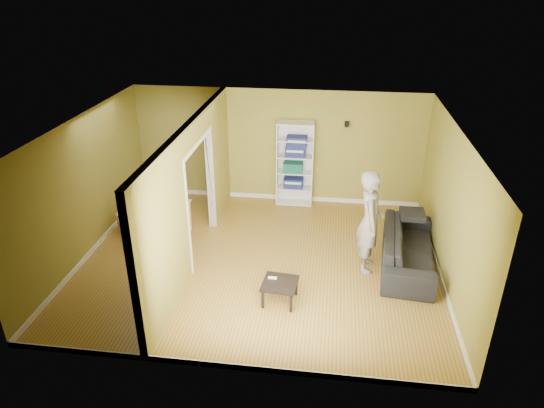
{
  "coord_description": "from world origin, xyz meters",
  "views": [
    {
      "loc": [
        1.23,
        -7.58,
        4.93
      ],
      "look_at": [
        0.2,
        0.2,
        1.1
      ],
      "focal_mm": 32.0,
      "sensor_mm": 36.0,
      "label": 1
    }
  ],
  "objects": [
    {
      "name": "paper_box_navy_a",
      "position": [
        0.38,
        2.56,
        0.52
      ],
      "size": [
        0.44,
        0.28,
        0.22
      ],
      "primitive_type": "cube",
      "color": "navy",
      "rests_on": "bookshelf"
    },
    {
      "name": "sofa",
      "position": [
        2.7,
        0.26,
        0.44
      ],
      "size": [
        2.4,
        1.22,
        0.88
      ],
      "primitive_type": "imported",
      "rotation": [
        0.0,
        0.0,
        1.47
      ],
      "color": "black",
      "rests_on": "ground"
    },
    {
      "name": "bookshelf",
      "position": [
        0.41,
        2.6,
        0.97
      ],
      "size": [
        0.82,
        0.36,
        1.94
      ],
      "color": "white",
      "rests_on": "ground"
    },
    {
      "name": "paper_box_navy_c",
      "position": [
        0.44,
        2.56,
        1.51
      ],
      "size": [
        0.45,
        0.29,
        0.23
      ],
      "primitive_type": "cube",
      "color": "navy",
      "rests_on": "bookshelf"
    },
    {
      "name": "chair_near",
      "position": [
        -2.09,
        0.05,
        0.45
      ],
      "size": [
        0.52,
        0.52,
        0.91
      ],
      "primitive_type": null,
      "rotation": [
        0.0,
        0.0,
        0.31
      ],
      "color": "tan",
      "rests_on": "ground"
    },
    {
      "name": "partition",
      "position": [
        -1.2,
        0.0,
        1.3
      ],
      "size": [
        0.22,
        5.5,
        2.6
      ],
      "primitive_type": null,
      "color": "#A48F33",
      "rests_on": "ground"
    },
    {
      "name": "paper_box_teal",
      "position": [
        0.37,
        2.56,
        0.9
      ],
      "size": [
        0.43,
        0.28,
        0.22
      ],
      "primitive_type": "cube",
      "color": "#1E7970",
      "rests_on": "bookshelf"
    },
    {
      "name": "room_shell",
      "position": [
        0.0,
        0.0,
        1.3
      ],
      "size": [
        6.5,
        6.5,
        6.5
      ],
      "color": "#AD842B",
      "rests_on": "ground"
    },
    {
      "name": "wall_speaker",
      "position": [
        1.5,
        2.69,
        1.9
      ],
      "size": [
        0.1,
        0.1,
        0.1
      ],
      "primitive_type": "cube",
      "color": "black",
      "rests_on": "room_shell"
    },
    {
      "name": "paper_box_navy_b",
      "position": [
        0.41,
        2.56,
        1.28
      ],
      "size": [
        0.44,
        0.28,
        0.22
      ],
      "primitive_type": "cube",
      "color": "#1E254A",
      "rests_on": "bookshelf"
    },
    {
      "name": "game_controller",
      "position": [
        0.37,
        -1.06,
        0.38
      ],
      "size": [
        0.14,
        0.04,
        0.03
      ],
      "primitive_type": "cube",
      "color": "white",
      "rests_on": "coffee_table"
    },
    {
      "name": "person",
      "position": [
        1.95,
        0.04,
        1.11
      ],
      "size": [
        0.82,
        0.64,
        2.23
      ],
      "primitive_type": "imported",
      "rotation": [
        0.0,
        0.0,
        1.56
      ],
      "color": "slate",
      "rests_on": "ground"
    },
    {
      "name": "coffee_table",
      "position": [
        0.51,
        -1.16,
        0.31
      ],
      "size": [
        0.55,
        0.55,
        0.37
      ],
      "rotation": [
        0.0,
        0.0,
        -0.09
      ],
      "color": "black",
      "rests_on": "ground"
    },
    {
      "name": "dining_table",
      "position": [
        -2.14,
        0.72,
        0.6
      ],
      "size": [
        1.09,
        0.73,
        0.68
      ],
      "rotation": [
        0.0,
        0.0,
        -0.04
      ],
      "color": "beige",
      "rests_on": "ground"
    },
    {
      "name": "chair_far",
      "position": [
        -2.12,
        1.24,
        0.5
      ],
      "size": [
        0.51,
        0.51,
        1.0
      ],
      "primitive_type": null,
      "rotation": [
        0.0,
        0.0,
        3.02
      ],
      "color": "tan",
      "rests_on": "ground"
    },
    {
      "name": "chair_left",
      "position": [
        -2.88,
        0.76,
        0.45
      ],
      "size": [
        0.43,
        0.43,
        0.89
      ],
      "primitive_type": null,
      "rotation": [
        0.0,
        0.0,
        -1.61
      ],
      "color": "#D6AE80",
      "rests_on": "ground"
    }
  ]
}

